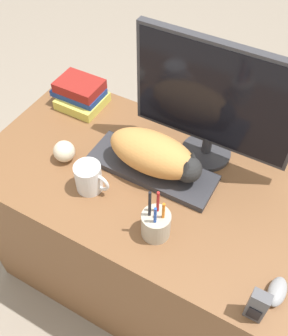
# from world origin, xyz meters

# --- Properties ---
(ground_plane) EXTENTS (12.00, 12.00, 0.00)m
(ground_plane) POSITION_xyz_m (0.00, 0.00, 0.00)
(ground_plane) COLOR gray
(desk) EXTENTS (1.21, 0.68, 0.76)m
(desk) POSITION_xyz_m (0.00, 0.34, 0.38)
(desk) COLOR brown
(desk) RESTS_ON ground_plane
(keyboard) EXTENTS (0.46, 0.16, 0.02)m
(keyboard) POSITION_xyz_m (0.01, 0.37, 0.77)
(keyboard) COLOR #2D2D33
(keyboard) RESTS_ON desk
(cat) EXTENTS (0.35, 0.16, 0.14)m
(cat) POSITION_xyz_m (0.03, 0.37, 0.86)
(cat) COLOR #D18C47
(cat) RESTS_ON keyboard
(monitor) EXTENTS (0.57, 0.18, 0.47)m
(monitor) POSITION_xyz_m (0.15, 0.54, 1.02)
(monitor) COLOR #333338
(monitor) RESTS_ON desk
(computer_mouse) EXTENTS (0.05, 0.10, 0.04)m
(computer_mouse) POSITION_xyz_m (0.54, 0.14, 0.78)
(computer_mouse) COLOR gray
(computer_mouse) RESTS_ON desk
(coffee_mug) EXTENTS (0.13, 0.09, 0.11)m
(coffee_mug) POSITION_xyz_m (-0.14, 0.20, 0.82)
(coffee_mug) COLOR silver
(coffee_mug) RESTS_ON desk
(pen_cup) EXTENTS (0.09, 0.09, 0.21)m
(pen_cup) POSITION_xyz_m (0.14, 0.15, 0.81)
(pen_cup) COLOR #B2A893
(pen_cup) RESTS_ON desk
(baseball) EXTENTS (0.08, 0.08, 0.08)m
(baseball) POSITION_xyz_m (-0.29, 0.27, 0.80)
(baseball) COLOR beige
(baseball) RESTS_ON desk
(phone) EXTENTS (0.05, 0.03, 0.12)m
(phone) POSITION_xyz_m (0.50, 0.05, 0.82)
(phone) COLOR #4C4C51
(phone) RESTS_ON desk
(book_stack) EXTENTS (0.21, 0.17, 0.11)m
(book_stack) POSITION_xyz_m (-0.42, 0.56, 0.81)
(book_stack) COLOR #CCC14C
(book_stack) RESTS_ON desk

